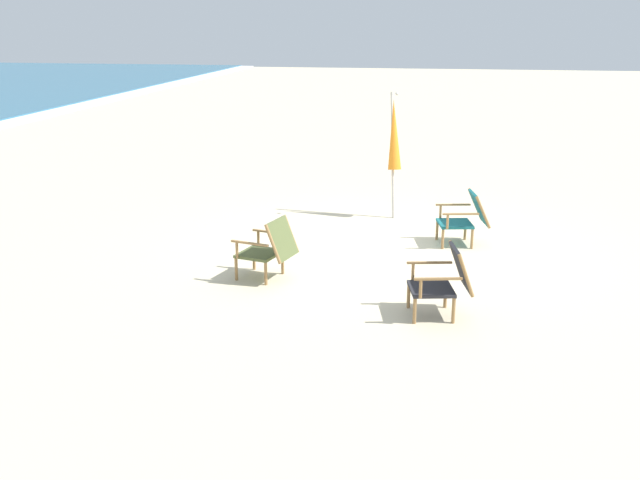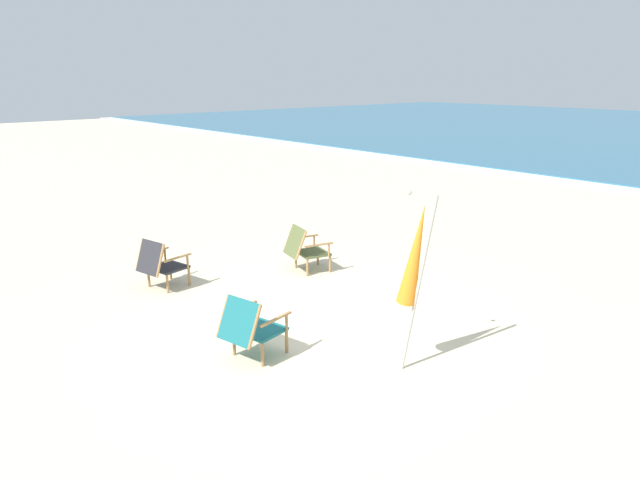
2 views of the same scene
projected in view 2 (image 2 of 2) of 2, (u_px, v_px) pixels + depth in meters
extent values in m
plane|color=beige|center=(312.00, 323.00, 7.83)|extent=(80.00, 80.00, 0.00)
cube|color=#515B33|center=(313.00, 253.00, 9.85)|extent=(0.62, 0.60, 0.04)
cube|color=#515B33|center=(295.00, 242.00, 9.64)|extent=(0.54, 0.35, 0.50)
cylinder|color=olive|center=(318.00, 256.00, 10.19)|extent=(0.04, 0.04, 0.32)
cylinder|color=olive|center=(330.00, 263.00, 9.79)|extent=(0.04, 0.04, 0.32)
cylinder|color=olive|center=(296.00, 259.00, 10.00)|extent=(0.04, 0.04, 0.32)
cylinder|color=olive|center=(307.00, 267.00, 9.60)|extent=(0.04, 0.04, 0.32)
cube|color=olive|center=(305.00, 237.00, 10.02)|extent=(0.17, 0.52, 0.02)
cylinder|color=olive|center=(314.00, 241.00, 10.14)|extent=(0.04, 0.04, 0.22)
cube|color=olive|center=(319.00, 245.00, 9.54)|extent=(0.17, 0.52, 0.02)
cylinder|color=olive|center=(329.00, 250.00, 9.66)|extent=(0.04, 0.04, 0.22)
cylinder|color=olive|center=(289.00, 238.00, 9.86)|extent=(0.10, 0.23, 0.50)
cylinder|color=olive|center=(301.00, 246.00, 9.42)|extent=(0.10, 0.23, 0.50)
cube|color=#28282D|center=(168.00, 267.00, 9.11)|extent=(0.61, 0.57, 0.04)
cube|color=#28282D|center=(150.00, 258.00, 8.79)|extent=(0.53, 0.30, 0.50)
cylinder|color=olive|center=(170.00, 270.00, 9.46)|extent=(0.04, 0.04, 0.32)
cylinder|color=olive|center=(189.00, 276.00, 9.19)|extent=(0.04, 0.04, 0.32)
cylinder|color=olive|center=(149.00, 277.00, 9.12)|extent=(0.04, 0.04, 0.32)
cylinder|color=olive|center=(167.00, 283.00, 8.85)|extent=(0.04, 0.04, 0.32)
cube|color=olive|center=(155.00, 251.00, 9.20)|extent=(0.14, 0.52, 0.02)
cylinder|color=olive|center=(165.00, 255.00, 9.37)|extent=(0.04, 0.04, 0.22)
cube|color=olive|center=(178.00, 258.00, 8.87)|extent=(0.14, 0.52, 0.02)
cylinder|color=olive|center=(188.00, 261.00, 9.05)|extent=(0.04, 0.04, 0.22)
cylinder|color=olive|center=(140.00, 255.00, 8.94)|extent=(0.08, 0.22, 0.50)
cylinder|color=olive|center=(160.00, 261.00, 8.64)|extent=(0.08, 0.22, 0.50)
cube|color=#196066|center=(260.00, 330.00, 6.87)|extent=(0.60, 0.57, 0.04)
cube|color=#196066|center=(239.00, 321.00, 6.54)|extent=(0.53, 0.35, 0.49)
cylinder|color=olive|center=(258.00, 331.00, 7.22)|extent=(0.04, 0.04, 0.32)
cylinder|color=olive|center=(287.00, 341.00, 6.95)|extent=(0.04, 0.04, 0.32)
cylinder|color=olive|center=(234.00, 343.00, 6.89)|extent=(0.04, 0.04, 0.32)
cylinder|color=olive|center=(263.00, 354.00, 6.62)|extent=(0.04, 0.04, 0.32)
cube|color=olive|center=(242.00, 308.00, 6.96)|extent=(0.14, 0.52, 0.02)
cylinder|color=olive|center=(252.00, 311.00, 7.14)|extent=(0.04, 0.04, 0.22)
cube|color=olive|center=(276.00, 319.00, 6.64)|extent=(0.14, 0.52, 0.02)
cylinder|color=olive|center=(287.00, 322.00, 6.81)|extent=(0.04, 0.04, 0.22)
cylinder|color=olive|center=(223.00, 316.00, 6.69)|extent=(0.09, 0.26, 0.49)
cylinder|color=olive|center=(255.00, 327.00, 6.39)|extent=(0.09, 0.26, 0.49)
cylinder|color=#B7B2A8|center=(418.00, 287.00, 6.26)|extent=(0.34, 0.16, 2.08)
cone|color=orange|center=(415.00, 254.00, 6.18)|extent=(0.44, 0.34, 1.17)
sphere|color=#B7B2A8|center=(409.00, 192.00, 6.04)|extent=(0.06, 0.06, 0.06)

